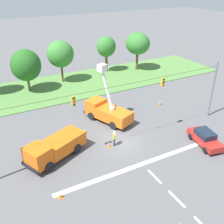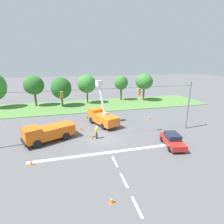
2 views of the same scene
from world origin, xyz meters
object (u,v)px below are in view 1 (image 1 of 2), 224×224
at_px(tree_centre, 26,65).
at_px(traffic_cone_mid_left, 85,131).
at_px(traffic_cone_mid_right, 109,145).
at_px(road_worker, 114,137).
at_px(tree_east_end, 138,44).
at_px(traffic_cone_foreground_left, 60,195).
at_px(tree_east, 60,54).
at_px(utility_truck_bucket_lift, 107,111).
at_px(sedan_red, 205,138).
at_px(tree_far_east, 106,47).
at_px(traffic_cone_near_bucket, 160,102).
at_px(utility_truck_support_near, 55,148).

xyz_separation_m(tree_centre, traffic_cone_mid_left, (2.82, -15.24, -3.90)).
xyz_separation_m(traffic_cone_mid_left, traffic_cone_mid_right, (1.24, -3.66, -0.02)).
height_order(road_worker, traffic_cone_mid_right, road_worker).
xyz_separation_m(tree_east_end, traffic_cone_foreground_left, (-23.04, -24.39, -4.67)).
bearing_deg(tree_east_end, tree_east, 178.30).
height_order(utility_truck_bucket_lift, traffic_cone_foreground_left, utility_truck_bucket_lift).
distance_m(tree_east_end, sedan_red, 25.64).
distance_m(tree_centre, tree_far_east, 15.06).
bearing_deg(traffic_cone_foreground_left, traffic_cone_mid_right, 33.46).
bearing_deg(road_worker, tree_east, 86.68).
bearing_deg(traffic_cone_mid_right, traffic_cone_foreground_left, -146.54).
xyz_separation_m(tree_east_end, traffic_cone_mid_right, (-16.28, -19.92, -4.69)).
bearing_deg(tree_east_end, traffic_cone_near_bucket, -110.56).
bearing_deg(sedan_red, traffic_cone_near_bucket, 80.24).
height_order(utility_truck_bucket_lift, traffic_cone_mid_left, utility_truck_bucket_lift).
xyz_separation_m(tree_east_end, traffic_cone_mid_left, (-17.51, -16.26, -4.67)).
height_order(utility_truck_bucket_lift, utility_truck_support_near, utility_truck_bucket_lift).
xyz_separation_m(tree_centre, tree_east_end, (20.33, 1.03, 0.77)).
bearing_deg(traffic_cone_foreground_left, traffic_cone_mid_left, 55.77).
height_order(utility_truck_bucket_lift, sedan_red, utility_truck_bucket_lift).
height_order(sedan_red, traffic_cone_near_bucket, sedan_red).
height_order(tree_far_east, sedan_red, tree_far_east).
xyz_separation_m(tree_east_end, road_worker, (-15.65, -19.92, -3.97)).
bearing_deg(traffic_cone_foreground_left, tree_centre, 83.38).
xyz_separation_m(traffic_cone_mid_right, traffic_cone_near_bucket, (10.90, 5.60, 0.12)).
height_order(tree_centre, tree_east_end, tree_east_end).
bearing_deg(utility_truck_bucket_lift, sedan_red, -54.18).
distance_m(tree_east_end, utility_truck_bucket_lift, 20.65).
relative_size(traffic_cone_foreground_left, traffic_cone_near_bucket, 0.78).
bearing_deg(traffic_cone_near_bucket, tree_east_end, 69.44).
bearing_deg(traffic_cone_mid_left, tree_east_end, 42.88).
height_order(sedan_red, traffic_cone_foreground_left, sedan_red).
distance_m(tree_centre, sedan_red, 26.98).
distance_m(sedan_red, traffic_cone_mid_left, 13.17).
bearing_deg(tree_far_east, traffic_cone_foreground_left, -123.79).
bearing_deg(tree_east_end, traffic_cone_mid_right, -129.25).
xyz_separation_m(tree_far_east, traffic_cone_foreground_left, (-17.50, -26.16, -4.31)).
xyz_separation_m(tree_far_east, traffic_cone_mid_right, (-10.74, -21.69, -4.33)).
relative_size(utility_truck_bucket_lift, traffic_cone_near_bucket, 8.88).
relative_size(road_worker, traffic_cone_near_bucket, 2.23).
distance_m(traffic_cone_foreground_left, traffic_cone_mid_right, 8.11).
bearing_deg(sedan_red, traffic_cone_mid_right, 154.60).
height_order(utility_truck_bucket_lift, traffic_cone_near_bucket, utility_truck_bucket_lift).
distance_m(road_worker, traffic_cone_mid_left, 4.16).
relative_size(utility_truck_support_near, traffic_cone_near_bucket, 8.48).
bearing_deg(tree_centre, utility_truck_bucket_lift, -65.04).
bearing_deg(utility_truck_support_near, road_worker, -7.80).
bearing_deg(tree_east_end, tree_far_east, 162.33).
xyz_separation_m(sedan_red, traffic_cone_mid_right, (-9.19, 4.36, -0.52)).
bearing_deg(tree_east, road_worker, -93.32).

